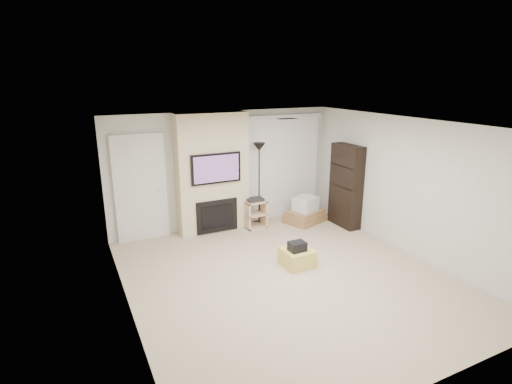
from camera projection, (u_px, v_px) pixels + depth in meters
name	position (u px, v px, depth m)	size (l,w,h in m)	color
floor	(288.00, 277.00, 6.60)	(5.00, 5.50, 0.00)	tan
ceiling	(292.00, 125.00, 5.90)	(5.00, 5.50, 0.00)	white
wall_back	(224.00, 170.00, 8.62)	(5.00, 2.50, 0.00)	beige
wall_front	(435.00, 284.00, 3.88)	(5.00, 2.50, 0.00)	beige
wall_left	(124.00, 231.00, 5.19)	(5.50, 2.50, 0.00)	beige
wall_right	(407.00, 186.00, 7.31)	(5.50, 2.50, 0.00)	beige
hvac_vent	(288.00, 119.00, 6.76)	(0.35, 0.18, 0.01)	silver
ottoman	(297.00, 257.00, 6.96)	(0.50, 0.50, 0.30)	#DCC757
black_bag	(297.00, 246.00, 6.85)	(0.28, 0.22, 0.16)	black
fireplace_wall	(213.00, 174.00, 8.29)	(1.50, 0.47, 2.50)	beige
entry_door	(141.00, 189.00, 7.88)	(1.02, 0.11, 2.14)	silver
vertical_blinds	(282.00, 163.00, 9.16)	(1.98, 0.10, 2.37)	silver
floor_lamp	(259.00, 161.00, 8.58)	(0.27, 0.27, 1.83)	black
av_stand	(255.00, 212.00, 8.69)	(0.45, 0.38, 0.66)	#E0B88E
box_stack	(305.00, 212.00, 9.06)	(1.04, 0.91, 0.58)	#997144
bookshelf	(346.00, 186.00, 8.65)	(0.30, 0.80, 1.80)	black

